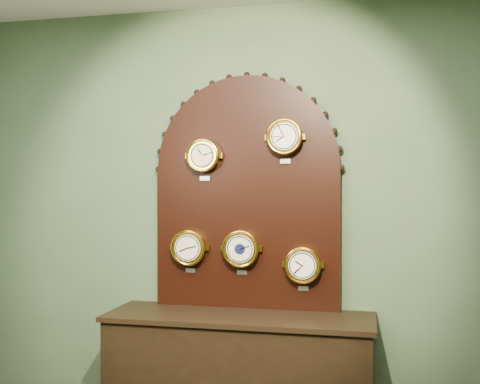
% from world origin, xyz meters
% --- Properties ---
extents(wall_back, '(4.00, 0.00, 4.00)m').
position_xyz_m(wall_back, '(0.00, 2.50, 1.40)').
color(wall_back, '#486042').
rests_on(wall_back, ground).
extents(shop_counter, '(1.60, 0.50, 0.80)m').
position_xyz_m(shop_counter, '(0.00, 2.23, 0.40)').
color(shop_counter, black).
rests_on(shop_counter, ground_plane).
extents(display_board, '(1.26, 0.06, 1.53)m').
position_xyz_m(display_board, '(0.00, 2.45, 1.63)').
color(display_board, black).
rests_on(display_board, shop_counter).
extents(roman_clock, '(0.22, 0.08, 0.27)m').
position_xyz_m(roman_clock, '(-0.27, 2.38, 1.81)').
color(roman_clock, gold).
rests_on(roman_clock, display_board).
extents(arabic_clock, '(0.23, 0.08, 0.28)m').
position_xyz_m(arabic_clock, '(0.26, 2.38, 1.92)').
color(arabic_clock, gold).
rests_on(arabic_clock, display_board).
extents(hygrometer, '(0.23, 0.08, 0.29)m').
position_xyz_m(hygrometer, '(-0.37, 2.38, 1.22)').
color(hygrometer, gold).
rests_on(hygrometer, display_board).
extents(barometer, '(0.24, 0.08, 0.29)m').
position_xyz_m(barometer, '(-0.02, 2.38, 1.22)').
color(barometer, gold).
rests_on(barometer, display_board).
extents(tide_clock, '(0.23, 0.08, 0.28)m').
position_xyz_m(tide_clock, '(0.37, 2.38, 1.12)').
color(tide_clock, gold).
rests_on(tide_clock, display_board).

